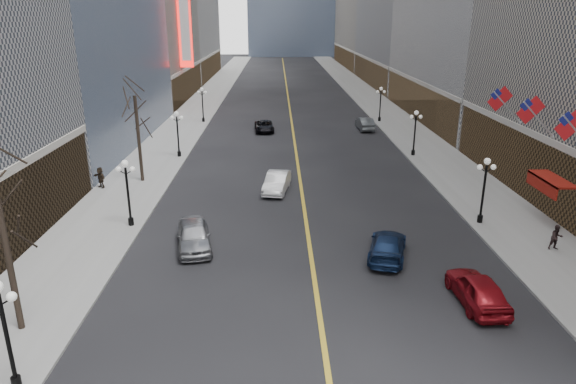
{
  "coord_description": "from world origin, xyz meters",
  "views": [
    {
      "loc": [
        -1.94,
        -2.09,
        13.38
      ],
      "look_at": [
        -1.5,
        18.69,
        6.28
      ],
      "focal_mm": 32.0,
      "sensor_mm": 36.0,
      "label": 1
    }
  ],
  "objects_px": {
    "streetlamp_east_1": "(484,184)",
    "car_sb_far": "(365,124)",
    "car_nb_far": "(264,126)",
    "streetlamp_west_3": "(202,101)",
    "streetlamp_east_3": "(380,100)",
    "car_sb_mid": "(477,289)",
    "streetlamp_west_2": "(177,129)",
    "car_sb_near": "(388,246)",
    "car_nb_near": "(194,235)",
    "streetlamp_east_2": "(415,128)",
    "car_nb_mid": "(277,182)",
    "streetlamp_west_1": "(127,186)",
    "streetlamp_west_0": "(4,325)"
  },
  "relations": [
    {
      "from": "streetlamp_east_2",
      "to": "streetlamp_west_2",
      "type": "height_order",
      "value": "same"
    },
    {
      "from": "streetlamp_east_2",
      "to": "car_sb_mid",
      "type": "bearing_deg",
      "value": -98.13
    },
    {
      "from": "car_sb_far",
      "to": "streetlamp_west_3",
      "type": "bearing_deg",
      "value": -16.18
    },
    {
      "from": "car_nb_near",
      "to": "car_sb_mid",
      "type": "bearing_deg",
      "value": -35.81
    },
    {
      "from": "streetlamp_west_1",
      "to": "car_sb_far",
      "type": "bearing_deg",
      "value": 56.14
    },
    {
      "from": "streetlamp_west_2",
      "to": "car_sb_near",
      "type": "relative_size",
      "value": 0.91
    },
    {
      "from": "streetlamp_west_1",
      "to": "car_sb_mid",
      "type": "distance_m",
      "value": 22.15
    },
    {
      "from": "streetlamp_east_3",
      "to": "streetlamp_west_1",
      "type": "height_order",
      "value": "same"
    },
    {
      "from": "streetlamp_east_1",
      "to": "streetlamp_west_3",
      "type": "relative_size",
      "value": 1.0
    },
    {
      "from": "streetlamp_west_2",
      "to": "car_nb_far",
      "type": "distance_m",
      "value": 14.95
    },
    {
      "from": "streetlamp_east_2",
      "to": "streetlamp_west_3",
      "type": "height_order",
      "value": "same"
    },
    {
      "from": "car_nb_near",
      "to": "streetlamp_west_3",
      "type": "bearing_deg",
      "value": 85.53
    },
    {
      "from": "streetlamp_west_0",
      "to": "car_nb_near",
      "type": "xyz_separation_m",
      "value": [
        4.74,
        12.61,
        -2.06
      ]
    },
    {
      "from": "streetlamp_east_3",
      "to": "car_nb_mid",
      "type": "xyz_separation_m",
      "value": [
        -13.8,
        -28.71,
        -2.12
      ]
    },
    {
      "from": "car_sb_near",
      "to": "streetlamp_east_3",
      "type": "bearing_deg",
      "value": -84.5
    },
    {
      "from": "car_sb_near",
      "to": "car_sb_far",
      "type": "distance_m",
      "value": 36.18
    },
    {
      "from": "streetlamp_west_3",
      "to": "car_nb_mid",
      "type": "xyz_separation_m",
      "value": [
        9.8,
        -28.71,
        -2.12
      ]
    },
    {
      "from": "streetlamp_east_1",
      "to": "car_nb_mid",
      "type": "bearing_deg",
      "value": 152.15
    },
    {
      "from": "streetlamp_east_2",
      "to": "car_sb_mid",
      "type": "xyz_separation_m",
      "value": [
        -4.02,
        -28.15,
        -2.11
      ]
    },
    {
      "from": "car_sb_near",
      "to": "car_sb_mid",
      "type": "xyz_separation_m",
      "value": [
        3.32,
        -5.25,
        0.07
      ]
    },
    {
      "from": "car_nb_far",
      "to": "car_sb_far",
      "type": "relative_size",
      "value": 1.01
    },
    {
      "from": "car_nb_far",
      "to": "car_sb_near",
      "type": "distance_m",
      "value": 36.06
    },
    {
      "from": "streetlamp_west_1",
      "to": "car_sb_near",
      "type": "height_order",
      "value": "streetlamp_west_1"
    },
    {
      "from": "car_nb_mid",
      "to": "car_sb_mid",
      "type": "xyz_separation_m",
      "value": [
        9.78,
        -17.44,
        0.02
      ]
    },
    {
      "from": "car_nb_mid",
      "to": "car_sb_near",
      "type": "bearing_deg",
      "value": -52.1
    },
    {
      "from": "streetlamp_west_0",
      "to": "car_nb_mid",
      "type": "distance_m",
      "value": 25.36
    },
    {
      "from": "streetlamp_east_1",
      "to": "car_sb_far",
      "type": "xyz_separation_m",
      "value": [
        -2.8,
        31.0,
        -2.12
      ]
    },
    {
      "from": "streetlamp_west_0",
      "to": "car_sb_far",
      "type": "distance_m",
      "value": 51.44
    },
    {
      "from": "streetlamp_east_1",
      "to": "car_sb_mid",
      "type": "height_order",
      "value": "streetlamp_east_1"
    },
    {
      "from": "streetlamp_west_3",
      "to": "car_nb_mid",
      "type": "height_order",
      "value": "streetlamp_west_3"
    },
    {
      "from": "car_sb_far",
      "to": "car_sb_mid",
      "type": "bearing_deg",
      "value": 85.64
    },
    {
      "from": "streetlamp_east_1",
      "to": "car_nb_near",
      "type": "bearing_deg",
      "value": -169.8
    },
    {
      "from": "streetlamp_east_1",
      "to": "streetlamp_west_2",
      "type": "bearing_deg",
      "value": 142.67
    },
    {
      "from": "streetlamp_west_3",
      "to": "car_nb_near",
      "type": "relative_size",
      "value": 0.92
    },
    {
      "from": "streetlamp_west_0",
      "to": "car_nb_mid",
      "type": "xyz_separation_m",
      "value": [
        9.8,
        23.29,
        -2.12
      ]
    },
    {
      "from": "streetlamp_west_0",
      "to": "car_sb_mid",
      "type": "relative_size",
      "value": 0.97
    },
    {
      "from": "car_sb_near",
      "to": "car_sb_far",
      "type": "relative_size",
      "value": 1.05
    },
    {
      "from": "streetlamp_east_1",
      "to": "streetlamp_west_2",
      "type": "xyz_separation_m",
      "value": [
        -23.6,
        18.0,
        0.0
      ]
    },
    {
      "from": "streetlamp_west_2",
      "to": "streetlamp_east_2",
      "type": "bearing_deg",
      "value": 0.0
    },
    {
      "from": "car_sb_far",
      "to": "car_nb_far",
      "type": "bearing_deg",
      "value": 0.7
    },
    {
      "from": "streetlamp_west_1",
      "to": "car_nb_far",
      "type": "bearing_deg",
      "value": 74.74
    },
    {
      "from": "streetlamp_east_2",
      "to": "car_sb_near",
      "type": "distance_m",
      "value": 24.14
    },
    {
      "from": "car_sb_mid",
      "to": "streetlamp_east_2",
      "type": "bearing_deg",
      "value": -100.65
    },
    {
      "from": "streetlamp_west_3",
      "to": "car_nb_near",
      "type": "bearing_deg",
      "value": -83.14
    },
    {
      "from": "car_nb_near",
      "to": "car_sb_near",
      "type": "bearing_deg",
      "value": -18.77
    },
    {
      "from": "streetlamp_east_3",
      "to": "car_sb_mid",
      "type": "bearing_deg",
      "value": -94.98
    },
    {
      "from": "streetlamp_east_2",
      "to": "car_nb_mid",
      "type": "distance_m",
      "value": 17.6
    },
    {
      "from": "car_nb_far",
      "to": "streetlamp_west_3",
      "type": "bearing_deg",
      "value": 140.26
    },
    {
      "from": "streetlamp_west_1",
      "to": "car_sb_near",
      "type": "xyz_separation_m",
      "value": [
        16.26,
        -4.9,
        -2.18
      ]
    },
    {
      "from": "streetlamp_east_3",
      "to": "car_sb_mid",
      "type": "height_order",
      "value": "streetlamp_east_3"
    }
  ]
}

